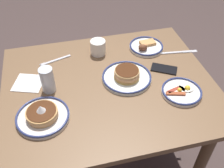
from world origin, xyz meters
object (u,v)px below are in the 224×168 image
object	(u,v)px
drinking_glass	(48,81)
fork_near	(55,60)
plate_near_main	(127,76)
coffee_mug	(98,47)
plate_center_pancakes	(146,46)
butter_knife	(178,52)
plate_far_companion	(43,115)
paper_napkin	(29,83)
plate_far_side	(182,91)
cell_phone	(164,69)

from	to	relation	value
drinking_glass	fork_near	bearing A→B (deg)	-101.55
plate_near_main	coffee_mug	bearing A→B (deg)	-68.96
coffee_mug	fork_near	xyz separation A→B (m)	(0.26, 0.02, -0.04)
plate_center_pancakes	butter_knife	world-z (taller)	plate_center_pancakes
plate_far_companion	paper_napkin	world-z (taller)	plate_far_companion
plate_center_pancakes	drinking_glass	distance (m)	0.66
plate_far_side	paper_napkin	size ratio (longest dim) A/B	1.37
plate_center_pancakes	coffee_mug	world-z (taller)	coffee_mug
plate_center_pancakes	cell_phone	xyz separation A→B (m)	(-0.03, 0.22, -0.01)
plate_far_side	fork_near	bearing A→B (deg)	-35.18
plate_center_pancakes	butter_knife	bearing A→B (deg)	153.21
coffee_mug	drinking_glass	size ratio (longest dim) A/B	0.88
plate_center_pancakes	paper_napkin	size ratio (longest dim) A/B	1.41
cell_phone	butter_knife	world-z (taller)	cell_phone
drinking_glass	cell_phone	world-z (taller)	drinking_glass
plate_far_companion	drinking_glass	world-z (taller)	drinking_glass
paper_napkin	butter_knife	bearing A→B (deg)	-175.75
coffee_mug	plate_far_side	bearing A→B (deg)	128.05
plate_far_side	cell_phone	distance (m)	0.20
coffee_mug	plate_near_main	bearing A→B (deg)	111.04
plate_near_main	plate_center_pancakes	world-z (taller)	plate_near_main
plate_far_side	cell_phone	xyz separation A→B (m)	(0.01, -0.20, -0.01)
plate_far_companion	cell_phone	bearing A→B (deg)	-163.65
drinking_glass	cell_phone	xyz separation A→B (m)	(-0.64, -0.01, -0.06)
butter_knife	paper_napkin	bearing A→B (deg)	4.25
plate_near_main	plate_center_pancakes	size ratio (longest dim) A/B	1.28
drinking_glass	paper_napkin	world-z (taller)	drinking_glass
coffee_mug	fork_near	bearing A→B (deg)	3.42
fork_near	drinking_glass	bearing A→B (deg)	78.45
coffee_mug	cell_phone	size ratio (longest dim) A/B	0.85
paper_napkin	plate_near_main	bearing A→B (deg)	170.03
plate_far_side	fork_near	distance (m)	0.74
plate_far_companion	cell_phone	distance (m)	0.71
coffee_mug	paper_napkin	size ratio (longest dim) A/B	0.81
paper_napkin	fork_near	xyz separation A→B (m)	(-0.15, -0.16, 0.00)
drinking_glass	paper_napkin	size ratio (longest dim) A/B	0.93
coffee_mug	cell_phone	distance (m)	0.42
coffee_mug	plate_center_pancakes	bearing A→B (deg)	175.73
plate_far_companion	plate_far_side	world-z (taller)	plate_far_companion
cell_phone	fork_near	bearing A→B (deg)	9.23
plate_far_companion	paper_napkin	distance (m)	0.27
plate_far_side	drinking_glass	size ratio (longest dim) A/B	1.48
cell_phone	coffee_mug	bearing A→B (deg)	-5.90
plate_center_pancakes	plate_far_companion	distance (m)	0.78
plate_far_companion	fork_near	world-z (taller)	plate_far_companion
fork_near	plate_far_side	bearing A→B (deg)	144.82
plate_near_main	cell_phone	world-z (taller)	plate_near_main
plate_far_side	plate_center_pancakes	bearing A→B (deg)	-83.86
plate_center_pancakes	paper_napkin	bearing A→B (deg)	12.39
plate_near_main	plate_far_side	size ratio (longest dim) A/B	1.31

